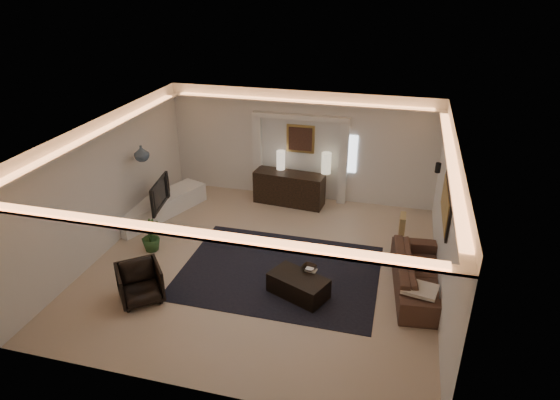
% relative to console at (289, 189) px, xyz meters
% --- Properties ---
extents(floor, '(7.00, 7.00, 0.00)m').
position_rel_console_xyz_m(floor, '(0.18, -3.00, -0.40)').
color(floor, tan).
rests_on(floor, ground).
extents(ceiling, '(7.00, 7.00, 0.00)m').
position_rel_console_xyz_m(ceiling, '(0.18, -3.00, 2.50)').
color(ceiling, white).
rests_on(ceiling, ground).
extents(wall_back, '(7.00, 0.00, 7.00)m').
position_rel_console_xyz_m(wall_back, '(0.18, 0.50, 1.05)').
color(wall_back, silver).
rests_on(wall_back, ground).
extents(wall_front, '(7.00, 0.00, 7.00)m').
position_rel_console_xyz_m(wall_front, '(0.18, -6.50, 1.05)').
color(wall_front, silver).
rests_on(wall_front, ground).
extents(wall_left, '(0.00, 7.00, 7.00)m').
position_rel_console_xyz_m(wall_left, '(-3.32, -3.00, 1.05)').
color(wall_left, silver).
rests_on(wall_left, ground).
extents(wall_right, '(0.00, 7.00, 7.00)m').
position_rel_console_xyz_m(wall_right, '(3.68, -3.00, 1.05)').
color(wall_right, silver).
rests_on(wall_right, ground).
extents(cove_soffit, '(7.00, 7.00, 0.04)m').
position_rel_console_xyz_m(cove_soffit, '(0.18, -3.00, 2.22)').
color(cove_soffit, silver).
rests_on(cove_soffit, ceiling).
extents(daylight_slit, '(0.25, 0.03, 1.00)m').
position_rel_console_xyz_m(daylight_slit, '(1.53, 0.48, 0.95)').
color(daylight_slit, white).
rests_on(daylight_slit, wall_back).
extents(area_rug, '(4.00, 3.00, 0.01)m').
position_rel_console_xyz_m(area_rug, '(0.58, -3.20, -0.39)').
color(area_rug, black).
rests_on(area_rug, ground).
extents(pilaster_left, '(0.22, 0.20, 2.20)m').
position_rel_console_xyz_m(pilaster_left, '(-0.97, 0.40, 0.70)').
color(pilaster_left, silver).
rests_on(pilaster_left, ground).
extents(pilaster_right, '(0.22, 0.20, 2.20)m').
position_rel_console_xyz_m(pilaster_right, '(1.33, 0.40, 0.70)').
color(pilaster_right, silver).
rests_on(pilaster_right, ground).
extents(alcove_header, '(2.52, 0.20, 0.12)m').
position_rel_console_xyz_m(alcove_header, '(0.18, 0.40, 1.85)').
color(alcove_header, silver).
rests_on(alcove_header, wall_back).
extents(painting_frame, '(0.74, 0.04, 0.74)m').
position_rel_console_xyz_m(painting_frame, '(0.18, 0.47, 1.25)').
color(painting_frame, tan).
rests_on(painting_frame, wall_back).
extents(painting_canvas, '(0.62, 0.02, 0.62)m').
position_rel_console_xyz_m(painting_canvas, '(0.18, 0.45, 1.25)').
color(painting_canvas, '#4C2D1E').
rests_on(painting_canvas, wall_back).
extents(art_panel_frame, '(0.04, 1.64, 0.74)m').
position_rel_console_xyz_m(art_panel_frame, '(3.65, -2.70, 1.30)').
color(art_panel_frame, black).
rests_on(art_panel_frame, wall_right).
extents(art_panel_gold, '(0.02, 1.50, 0.62)m').
position_rel_console_xyz_m(art_panel_gold, '(3.62, -2.70, 1.30)').
color(art_panel_gold, tan).
rests_on(art_panel_gold, wall_right).
extents(wall_sconce, '(0.12, 0.12, 0.22)m').
position_rel_console_xyz_m(wall_sconce, '(3.56, -0.80, 1.28)').
color(wall_sconce, black).
rests_on(wall_sconce, wall_right).
extents(wall_niche, '(0.10, 0.55, 0.04)m').
position_rel_console_xyz_m(wall_niche, '(-3.26, -1.60, 1.25)').
color(wall_niche, silver).
rests_on(wall_niche, wall_left).
extents(console, '(1.87, 0.73, 0.91)m').
position_rel_console_xyz_m(console, '(0.00, 0.00, 0.00)').
color(console, black).
rests_on(console, ground).
extents(lamp_left, '(0.23, 0.23, 0.50)m').
position_rel_console_xyz_m(lamp_left, '(-0.29, 0.23, 0.69)').
color(lamp_left, beige).
rests_on(lamp_left, console).
extents(lamp_right, '(0.30, 0.30, 0.55)m').
position_rel_console_xyz_m(lamp_right, '(0.91, 0.25, 0.69)').
color(lamp_right, beige).
rests_on(lamp_right, console).
extents(media_ledge, '(1.55, 2.73, 0.50)m').
position_rel_console_xyz_m(media_ledge, '(-2.97, -1.50, -0.18)').
color(media_ledge, white).
rests_on(media_ledge, ground).
extents(tv, '(1.21, 0.35, 0.69)m').
position_rel_console_xyz_m(tv, '(-2.80, -1.95, 0.40)').
color(tv, black).
rests_on(tv, media_ledge).
extents(figurine, '(0.16, 0.16, 0.38)m').
position_rel_console_xyz_m(figurine, '(-2.97, -1.04, 0.24)').
color(figurine, '#392616').
rests_on(figurine, media_ledge).
extents(ginger_jar, '(0.45, 0.45, 0.36)m').
position_rel_console_xyz_m(ginger_jar, '(-2.97, -2.03, 1.45)').
color(ginger_jar, slate).
rests_on(ginger_jar, wall_niche).
extents(plant, '(0.53, 0.53, 0.71)m').
position_rel_console_xyz_m(plant, '(-2.38, -3.08, -0.04)').
color(plant, '#274921').
rests_on(plant, ground).
extents(sofa, '(2.44, 1.17, 0.69)m').
position_rel_console_xyz_m(sofa, '(3.33, -3.09, -0.06)').
color(sofa, '#3A2118').
rests_on(sofa, ground).
extents(throw_blanket, '(0.67, 0.59, 0.06)m').
position_rel_console_xyz_m(throw_blanket, '(3.31, -3.87, 0.15)').
color(throw_blanket, white).
rests_on(throw_blanket, sofa).
extents(throw_pillow, '(0.13, 0.41, 0.41)m').
position_rel_console_xyz_m(throw_pillow, '(2.93, -1.47, 0.15)').
color(throw_pillow, tan).
rests_on(throw_pillow, sofa).
extents(coffee_table, '(1.25, 0.99, 0.41)m').
position_rel_console_xyz_m(coffee_table, '(1.12, -3.85, -0.20)').
color(coffee_table, black).
rests_on(coffee_table, ground).
extents(bowl, '(0.35, 0.35, 0.07)m').
position_rel_console_xyz_m(bowl, '(1.26, -3.55, 0.04)').
color(bowl, black).
rests_on(bowl, coffee_table).
extents(magazine, '(0.24, 0.19, 0.03)m').
position_rel_console_xyz_m(magazine, '(1.30, -3.58, 0.02)').
color(magazine, silver).
rests_on(magazine, coffee_table).
extents(armchair, '(1.09, 1.10, 0.72)m').
position_rel_console_xyz_m(armchair, '(-1.71, -4.72, -0.04)').
color(armchair, black).
rests_on(armchair, ground).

